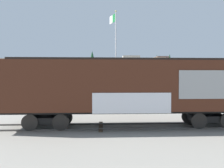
{
  "coord_description": "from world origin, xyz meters",
  "views": [
    {
      "loc": [
        0.58,
        -12.67,
        2.88
      ],
      "look_at": [
        0.22,
        1.45,
        2.55
      ],
      "focal_mm": 33.8,
      "sensor_mm": 36.0,
      "label": 1
    }
  ],
  "objects_px": {
    "parked_car_silver": "(129,101)",
    "parked_car_white": "(65,101)",
    "freight_car": "(129,87)",
    "flagpole": "(115,46)"
  },
  "relations": [
    {
      "from": "flagpole",
      "to": "freight_car",
      "type": "bearing_deg",
      "value": -83.86
    },
    {
      "from": "parked_car_white",
      "to": "freight_car",
      "type": "bearing_deg",
      "value": -49.94
    },
    {
      "from": "parked_car_silver",
      "to": "flagpole",
      "type": "bearing_deg",
      "value": 115.11
    },
    {
      "from": "freight_car",
      "to": "parked_car_white",
      "type": "relative_size",
      "value": 3.52
    },
    {
      "from": "flagpole",
      "to": "parked_car_white",
      "type": "distance_m",
      "value": 7.62
    },
    {
      "from": "freight_car",
      "to": "parked_car_white",
      "type": "xyz_separation_m",
      "value": [
        -5.61,
        6.67,
        -1.58
      ]
    },
    {
      "from": "parked_car_white",
      "to": "parked_car_silver",
      "type": "xyz_separation_m",
      "value": [
        5.91,
        -0.08,
        0.02
      ]
    },
    {
      "from": "freight_car",
      "to": "flagpole",
      "type": "xyz_separation_m",
      "value": [
        -1.01,
        9.37,
        3.86
      ]
    },
    {
      "from": "parked_car_silver",
      "to": "parked_car_white",
      "type": "bearing_deg",
      "value": 179.18
    },
    {
      "from": "freight_car",
      "to": "parked_car_silver",
      "type": "xyz_separation_m",
      "value": [
        0.3,
        6.59,
        -1.55
      ]
    }
  ]
}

